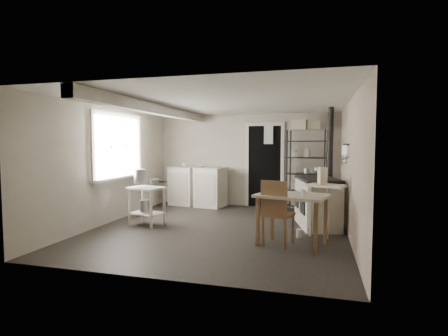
% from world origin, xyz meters
% --- Properties ---
extents(floor, '(5.00, 5.00, 0.00)m').
position_xyz_m(floor, '(0.00, 0.00, 0.00)').
color(floor, black).
rests_on(floor, ground).
extents(ceiling, '(5.00, 5.00, 0.00)m').
position_xyz_m(ceiling, '(0.00, 0.00, 2.30)').
color(ceiling, silver).
rests_on(ceiling, wall_back).
extents(wall_back, '(4.50, 0.02, 2.30)m').
position_xyz_m(wall_back, '(0.00, 2.50, 1.15)').
color(wall_back, '#B6AD9B').
rests_on(wall_back, ground).
extents(wall_front, '(4.50, 0.02, 2.30)m').
position_xyz_m(wall_front, '(0.00, -2.50, 1.15)').
color(wall_front, '#B6AD9B').
rests_on(wall_front, ground).
extents(wall_left, '(0.02, 5.00, 2.30)m').
position_xyz_m(wall_left, '(-2.25, 0.00, 1.15)').
color(wall_left, '#B6AD9B').
rests_on(wall_left, ground).
extents(wall_right, '(0.02, 5.00, 2.30)m').
position_xyz_m(wall_right, '(2.25, 0.00, 1.15)').
color(wall_right, '#B6AD9B').
rests_on(wall_right, ground).
extents(window, '(0.12, 1.76, 1.28)m').
position_xyz_m(window, '(-2.22, 0.20, 1.50)').
color(window, beige).
rests_on(window, wall_left).
extents(doorway, '(0.96, 0.10, 2.08)m').
position_xyz_m(doorway, '(0.45, 2.47, 1.00)').
color(doorway, beige).
rests_on(doorway, ground).
extents(ceiling_beam, '(0.18, 5.00, 0.18)m').
position_xyz_m(ceiling_beam, '(-1.20, 0.00, 2.20)').
color(ceiling_beam, beige).
rests_on(ceiling_beam, ceiling).
extents(wallpaper_panel, '(0.01, 5.00, 2.30)m').
position_xyz_m(wallpaper_panel, '(2.24, 0.00, 1.15)').
color(wallpaper_panel, '#C2B39E').
rests_on(wallpaper_panel, wall_right).
extents(utensil_rail, '(0.06, 1.20, 0.44)m').
position_xyz_m(utensil_rail, '(2.19, 0.60, 1.55)').
color(utensil_rail, '#A8A8AB').
rests_on(utensil_rail, wall_right).
extents(prep_table, '(0.74, 0.61, 0.73)m').
position_xyz_m(prep_table, '(-1.43, -0.09, 0.40)').
color(prep_table, beige).
rests_on(prep_table, ground).
extents(stockpot, '(0.27, 0.27, 0.27)m').
position_xyz_m(stockpot, '(-1.56, -0.08, 0.94)').
color(stockpot, '#A8A8AB').
rests_on(stockpot, prep_table).
extents(saucepan, '(0.23, 0.23, 0.10)m').
position_xyz_m(saucepan, '(-1.24, -0.13, 0.85)').
color(saucepan, '#A8A8AB').
rests_on(saucepan, prep_table).
extents(bucket, '(0.27, 0.27, 0.22)m').
position_xyz_m(bucket, '(-1.43, -0.14, 0.39)').
color(bucket, '#A8A8AB').
rests_on(bucket, prep_table).
extents(base_cabinets, '(1.56, 0.87, 0.97)m').
position_xyz_m(base_cabinets, '(-1.20, 2.18, 0.46)').
color(base_cabinets, beige).
rests_on(base_cabinets, ground).
extents(mixing_bowl, '(0.36, 0.36, 0.07)m').
position_xyz_m(mixing_bowl, '(-1.11, 2.16, 0.96)').
color(mixing_bowl, silver).
rests_on(mixing_bowl, base_cabinets).
extents(counter_cup, '(0.14, 0.14, 0.11)m').
position_xyz_m(counter_cup, '(-1.54, 2.13, 0.97)').
color(counter_cup, silver).
rests_on(counter_cup, base_cabinets).
extents(shelf_rack, '(0.94, 0.51, 1.88)m').
position_xyz_m(shelf_rack, '(1.48, 2.10, 0.95)').
color(shelf_rack, black).
rests_on(shelf_rack, ground).
extents(shelf_jar, '(0.10, 0.10, 0.18)m').
position_xyz_m(shelf_jar, '(1.22, 2.12, 1.36)').
color(shelf_jar, silver).
rests_on(shelf_jar, shelf_rack).
extents(storage_box_a, '(0.36, 0.32, 0.22)m').
position_xyz_m(storage_box_a, '(1.31, 2.05, 2.01)').
color(storage_box_a, beige).
rests_on(storage_box_a, shelf_rack).
extents(storage_box_b, '(0.29, 0.27, 0.18)m').
position_xyz_m(storage_box_b, '(1.63, 2.09, 1.99)').
color(storage_box_b, beige).
rests_on(storage_box_b, shelf_rack).
extents(stove, '(0.92, 1.29, 0.92)m').
position_xyz_m(stove, '(1.73, 0.63, 0.44)').
color(stove, beige).
rests_on(stove, ground).
extents(stovepipe, '(0.13, 0.13, 1.53)m').
position_xyz_m(stovepipe, '(1.96, 1.05, 1.59)').
color(stovepipe, black).
rests_on(stovepipe, stove).
extents(side_ledge, '(0.66, 0.52, 0.90)m').
position_xyz_m(side_ledge, '(1.87, -0.20, 0.43)').
color(side_ledge, beige).
rests_on(side_ledge, ground).
extents(oats_box, '(0.16, 0.21, 0.28)m').
position_xyz_m(oats_box, '(1.80, -0.22, 1.01)').
color(oats_box, beige).
rests_on(oats_box, side_ledge).
extents(work_table, '(1.19, 0.96, 0.79)m').
position_xyz_m(work_table, '(1.35, -0.70, 0.38)').
color(work_table, beige).
rests_on(work_table, ground).
extents(table_cup, '(0.12, 0.12, 0.09)m').
position_xyz_m(table_cup, '(1.52, -0.78, 0.80)').
color(table_cup, silver).
rests_on(table_cup, work_table).
extents(chair, '(0.52, 0.53, 1.01)m').
position_xyz_m(chair, '(1.15, -0.73, 0.48)').
color(chair, brown).
rests_on(chair, ground).
extents(flour_sack, '(0.45, 0.42, 0.42)m').
position_xyz_m(flour_sack, '(1.50, 2.03, 0.24)').
color(flour_sack, beige).
rests_on(flour_sack, ground).
extents(floor_crock, '(0.13, 0.13, 0.14)m').
position_xyz_m(floor_crock, '(1.45, -0.25, 0.07)').
color(floor_crock, silver).
rests_on(floor_crock, ground).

